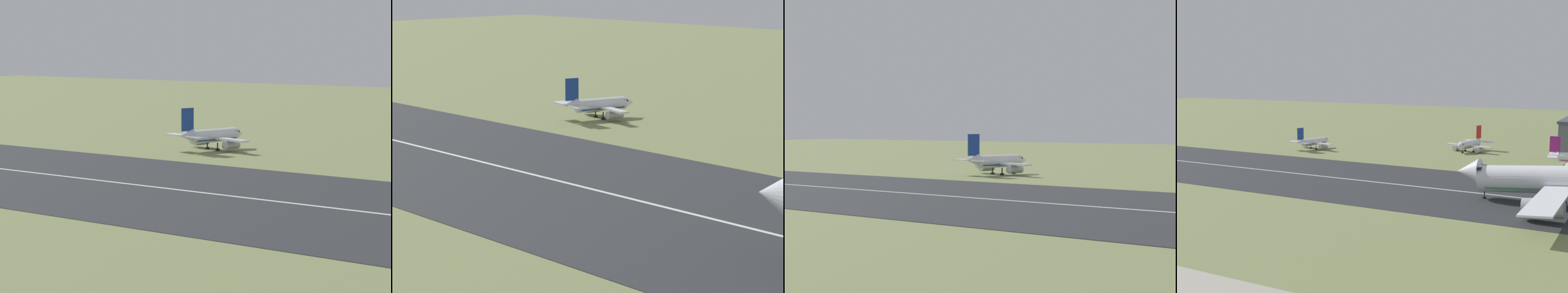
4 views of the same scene
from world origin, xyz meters
TOP-DOWN VIEW (x-y plane):
  - runway_strip at (0.00, 103.10)m, footprint 443.59×50.50m
  - runway_centreline at (0.00, 103.10)m, footprint 399.23×0.70m
  - airplane_parked_east at (-25.20, 146.54)m, footprint 18.28×17.34m

SIDE VIEW (x-z plane):
  - runway_strip at x=0.00m, z-range 0.00..0.06m
  - runway_centreline at x=0.00m, z-range 0.06..0.07m
  - airplane_parked_east at x=-25.20m, z-range -1.56..7.15m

